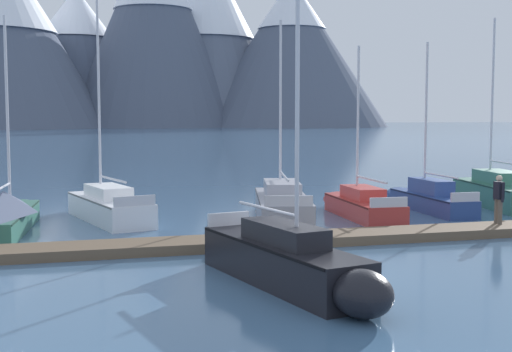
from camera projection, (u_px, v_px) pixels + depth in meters
The scene contains 14 objects.
ground_plane at pixel (309, 274), 17.63m from camera, with size 700.00×700.00×0.00m, color #426689.
mountain_shoulder_ridge at pixel (77, 55), 248.83m from camera, with size 69.80×69.80×49.47m.
mountain_east_summit at pixel (153, 20), 236.30m from camera, with size 59.50×59.50×69.85m.
mountain_rear_spur at pixel (204, 27), 254.06m from camera, with size 67.11×67.11×68.05m.
mountain_north_horn at pixel (292, 51), 243.74m from camera, with size 67.65×67.65×51.75m.
dock at pixel (271, 241), 21.50m from camera, with size 27.28×2.84×0.30m.
sailboat_second_berth at pixel (8, 211), 23.96m from camera, with size 1.86×7.54×7.48m.
sailboat_mid_dock_port at pixel (106, 205), 26.78m from camera, with size 3.37×6.80×8.57m.
sailboat_mid_dock_starboard at pixel (291, 261), 16.12m from camera, with size 3.00×6.95×8.81m.
sailboat_far_berth at pixel (281, 204), 26.84m from camera, with size 3.13×7.71×7.70m.
sailboat_outer_slip at pixel (359, 204), 27.88m from camera, with size 1.69×6.44×6.80m.
sailboat_end_of_dock at pixel (426, 198), 29.63m from camera, with size 1.43×6.71×7.11m.
sailboat_last_slip at pixel (494, 191), 31.35m from camera, with size 2.80×7.76×8.40m.
person_on_dock at pixel (499, 196), 23.83m from camera, with size 0.24×0.59×1.69m.
Camera 1 is at (-5.25, -16.59, 4.04)m, focal length 48.60 mm.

